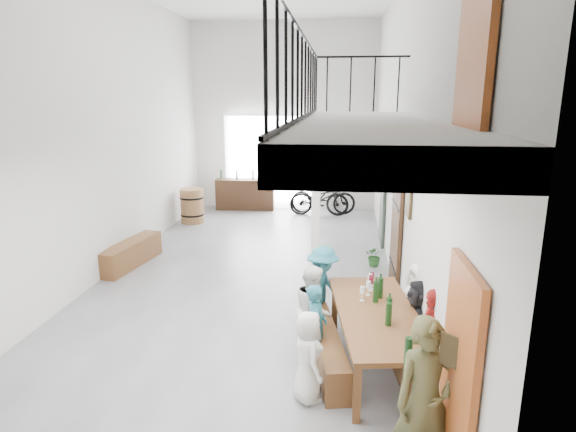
# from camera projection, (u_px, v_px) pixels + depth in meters

# --- Properties ---
(floor) EXTENTS (12.00, 12.00, 0.00)m
(floor) POSITION_uv_depth(u_px,v_px,m) (248.00, 277.00, 9.21)
(floor) COLOR slate
(floor) RESTS_ON ground
(room_walls) EXTENTS (12.00, 12.00, 12.00)m
(room_walls) POSITION_uv_depth(u_px,v_px,m) (244.00, 85.00, 8.35)
(room_walls) COLOR silver
(room_walls) RESTS_ON ground
(gateway_portal) EXTENTS (2.80, 0.08, 2.80)m
(gateway_portal) POSITION_uv_depth(u_px,v_px,m) (271.00, 163.00, 14.65)
(gateway_portal) COLOR white
(gateway_portal) RESTS_ON ground
(right_wall_decor) EXTENTS (0.07, 8.28, 5.07)m
(right_wall_decor) POSITION_uv_depth(u_px,v_px,m) (411.00, 216.00, 6.71)
(right_wall_decor) COLOR #AF5222
(right_wall_decor) RESTS_ON ground
(balcony) EXTENTS (1.52, 5.62, 4.00)m
(balcony) POSITION_uv_depth(u_px,v_px,m) (367.00, 134.00, 5.27)
(balcony) COLOR silver
(balcony) RESTS_ON ground
(tasting_table) EXTENTS (1.25, 2.44, 0.79)m
(tasting_table) POSITION_uv_depth(u_px,v_px,m) (377.00, 318.00, 5.94)
(tasting_table) COLOR brown
(tasting_table) RESTS_ON ground
(bench_inner) EXTENTS (0.65, 1.90, 0.43)m
(bench_inner) POSITION_uv_depth(u_px,v_px,m) (326.00, 348.00, 6.19)
(bench_inner) COLOR brown
(bench_inner) RESTS_ON ground
(bench_wall) EXTENTS (0.58, 2.32, 0.53)m
(bench_wall) POSITION_uv_depth(u_px,v_px,m) (405.00, 349.00, 6.07)
(bench_wall) COLOR brown
(bench_wall) RESTS_ON ground
(tableware) EXTENTS (0.36, 1.26, 0.35)m
(tableware) POSITION_uv_depth(u_px,v_px,m) (376.00, 291.00, 6.19)
(tableware) COLOR black
(tableware) RESTS_ON tasting_table
(side_bench) EXTENTS (0.66, 1.82, 0.50)m
(side_bench) POSITION_uv_depth(u_px,v_px,m) (131.00, 254.00, 9.80)
(side_bench) COLOR brown
(side_bench) RESTS_ON ground
(oak_barrel) EXTENTS (0.64, 0.64, 0.94)m
(oak_barrel) POSITION_uv_depth(u_px,v_px,m) (192.00, 206.00, 13.10)
(oak_barrel) COLOR #905E39
(oak_barrel) RESTS_ON ground
(serving_counter) EXTENTS (1.78, 0.58, 0.93)m
(serving_counter) POSITION_uv_depth(u_px,v_px,m) (245.00, 194.00, 14.67)
(serving_counter) COLOR #3B2412
(serving_counter) RESTS_ON ground
(counter_bottles) EXTENTS (1.51, 0.13, 0.28)m
(counter_bottles) POSITION_uv_depth(u_px,v_px,m) (245.00, 175.00, 14.54)
(counter_bottles) COLOR black
(counter_bottles) RESTS_ON serving_counter
(guest_left_a) EXTENTS (0.51, 0.61, 1.07)m
(guest_left_a) POSITION_uv_depth(u_px,v_px,m) (308.00, 356.00, 5.39)
(guest_left_a) COLOR white
(guest_left_a) RESTS_ON ground
(guest_left_b) EXTENTS (0.31, 0.44, 1.14)m
(guest_left_b) POSITION_uv_depth(u_px,v_px,m) (316.00, 327.00, 6.00)
(guest_left_b) COLOR #226574
(guest_left_b) RESTS_ON ground
(guest_left_c) EXTENTS (0.57, 0.68, 1.23)m
(guest_left_c) POSITION_uv_depth(u_px,v_px,m) (313.00, 310.00, 6.38)
(guest_left_c) COLOR white
(guest_left_c) RESTS_ON ground
(guest_left_d) EXTENTS (0.76, 0.96, 1.30)m
(guest_left_d) POSITION_uv_depth(u_px,v_px,m) (323.00, 289.00, 6.98)
(guest_left_d) COLOR #226574
(guest_left_d) RESTS_ON ground
(guest_right_a) EXTENTS (0.35, 0.80, 1.34)m
(guest_right_a) POSITION_uv_depth(u_px,v_px,m) (433.00, 345.00, 5.37)
(guest_right_a) COLOR #AE211D
(guest_right_a) RESTS_ON ground
(guest_right_b) EXTENTS (0.44, 1.09, 1.15)m
(guest_right_b) POSITION_uv_depth(u_px,v_px,m) (418.00, 323.00, 6.10)
(guest_right_b) COLOR black
(guest_right_b) RESTS_ON ground
(guest_right_c) EXTENTS (0.54, 0.67, 1.19)m
(guest_right_c) POSITION_uv_depth(u_px,v_px,m) (418.00, 305.00, 6.58)
(guest_right_c) COLOR white
(guest_right_c) RESTS_ON ground
(host_standing) EXTENTS (0.64, 0.50, 1.56)m
(host_standing) POSITION_uv_depth(u_px,v_px,m) (425.00, 401.00, 4.20)
(host_standing) COLOR brown
(host_standing) RESTS_ON ground
(potted_plant) EXTENTS (0.40, 0.34, 0.43)m
(potted_plant) POSITION_uv_depth(u_px,v_px,m) (375.00, 256.00, 9.78)
(potted_plant) COLOR #1C451B
(potted_plant) RESTS_ON ground
(bicycle_near) EXTENTS (2.00, 0.97, 1.01)m
(bicycle_near) POSITION_uv_depth(u_px,v_px,m) (322.00, 198.00, 13.98)
(bicycle_near) COLOR black
(bicycle_near) RESTS_ON ground
(bicycle_far) EXTENTS (1.79, 0.81, 1.04)m
(bicycle_far) POSITION_uv_depth(u_px,v_px,m) (320.00, 197.00, 13.96)
(bicycle_far) COLOR black
(bicycle_far) RESTS_ON ground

